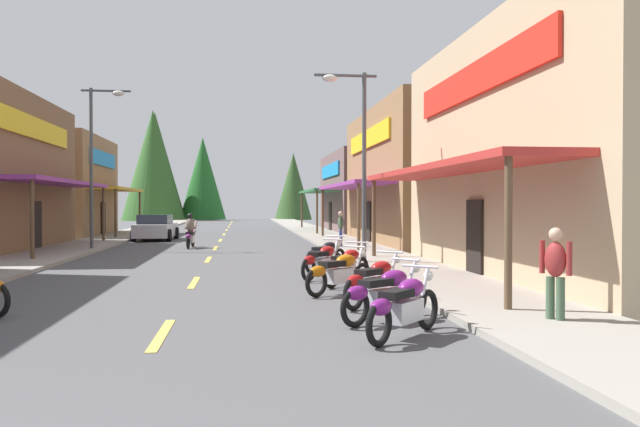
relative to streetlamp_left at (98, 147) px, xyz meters
name	(u,v)px	position (x,y,z in m)	size (l,w,h in m)	color
ground	(220,242)	(4.84, 6.32, -4.44)	(9.44, 94.24, 0.10)	#4C4C4F
sidewalk_left	(101,241)	(-1.26, 6.32, -4.33)	(2.76, 94.24, 0.12)	gray
sidewalk_right	(334,239)	(10.94, 6.32, -4.33)	(2.76, 94.24, 0.12)	gray
centerline_dashes	(223,237)	(4.84, 10.93, -4.39)	(0.16, 71.68, 0.01)	#E0C64C
storefront_left_far	(44,186)	(-6.11, 13.23, -1.32)	(8.81, 9.85, 6.14)	olive
storefront_right_nearest	(586,152)	(15.45, -11.24, -0.97)	(8.14, 13.33, 6.84)	tan
storefront_right_middle	(435,177)	(15.69, 3.44, -1.04)	(8.61, 13.48, 6.70)	olive
storefront_right_far	(390,193)	(16.68, 17.42, -1.59)	(10.59, 12.13, 5.61)	brown
streetlamp_left	(98,147)	(0.00, 0.00, 0.00)	(2.03, 0.30, 6.86)	#474C51
streetlamp_right	(355,140)	(9.66, -7.52, -0.36)	(2.03, 0.30, 6.22)	#474C51
motorcycle_parked_right_0	(404,305)	(8.41, -18.66, -3.90)	(1.52, 1.64, 1.04)	black
motorcycle_parked_right_1	(385,293)	(8.43, -17.35, -3.90)	(1.80, 1.33, 1.04)	black
motorcycle_parked_right_2	(375,281)	(8.60, -15.69, -3.90)	(1.57, 1.59, 1.04)	black
motorcycle_parked_right_3	(339,272)	(8.16, -13.97, -3.90)	(1.72, 1.43, 1.04)	black
motorcycle_parked_right_4	(347,265)	(8.57, -12.51, -3.90)	(1.43, 1.72, 1.04)	black
motorcycle_parked_right_5	(323,260)	(8.16, -11.15, -3.90)	(1.39, 1.75, 1.04)	black
motorcycle_parked_right_6	(325,255)	(8.46, -9.33, -3.90)	(1.46, 1.69, 1.04)	black
rider_cruising_lead	(190,233)	(3.71, 1.30, -3.74)	(0.60, 2.14, 1.57)	black
pedestrian_browsing	(341,227)	(10.33, -0.17, -3.43)	(0.33, 0.56, 1.67)	#333F8C
pedestrian_strolling	(555,270)	(11.06, -18.10, -3.47)	(0.41, 0.50, 1.60)	#3F593F
parked_car_curbside	(156,228)	(1.32, 7.81, -3.71)	(2.17, 4.35, 1.40)	silver
treeline_backdrop	(176,170)	(-2.20, 53.10, 1.85)	(23.44, 11.56, 13.52)	#1F5E23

